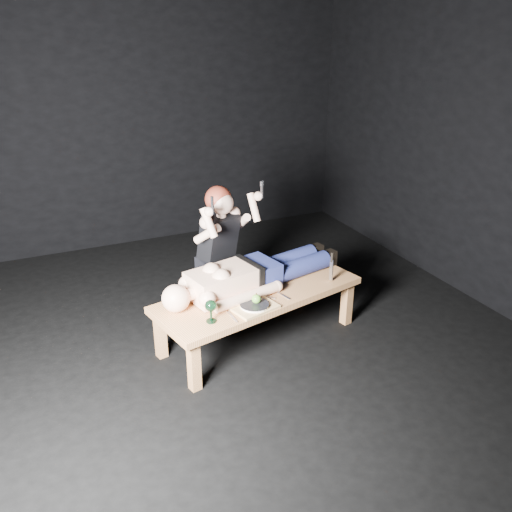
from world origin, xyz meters
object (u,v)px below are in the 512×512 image
at_px(lying_man, 255,270).
at_px(goblet, 211,311).
at_px(carving_knife, 331,267).
at_px(table, 258,316).
at_px(kneeling_woman, 213,250).
at_px(serving_tray, 254,307).

distance_m(lying_man, goblet, 0.69).
xyz_separation_m(lying_man, carving_knife, (0.61, -0.20, -0.01)).
xyz_separation_m(table, lying_man, (0.03, 0.13, 0.36)).
bearing_deg(table, kneeling_woman, 95.89).
relative_size(table, goblet, 9.69).
bearing_deg(carving_knife, lying_man, 149.37).
distance_m(table, goblet, 0.67).
relative_size(kneeling_woman, serving_tray, 3.80).
distance_m(lying_man, carving_knife, 0.65).
height_order(table, serving_tray, serving_tray).
bearing_deg(kneeling_woman, lying_man, -85.59).
xyz_separation_m(lying_man, serving_tray, (-0.17, -0.37, -0.13)).
bearing_deg(carving_knife, table, 160.90).
bearing_deg(carving_knife, goblet, 177.95).
xyz_separation_m(lying_man, goblet, (-0.55, -0.41, -0.05)).
xyz_separation_m(table, serving_tray, (-0.15, -0.24, 0.24)).
bearing_deg(kneeling_woman, goblet, -133.16).
bearing_deg(lying_man, table, -115.28).
bearing_deg(kneeling_woman, carving_knife, -59.40).
relative_size(serving_tray, carving_knife, 1.27).
height_order(serving_tray, carving_knife, carving_knife).
xyz_separation_m(goblet, carving_knife, (1.16, 0.21, 0.04)).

